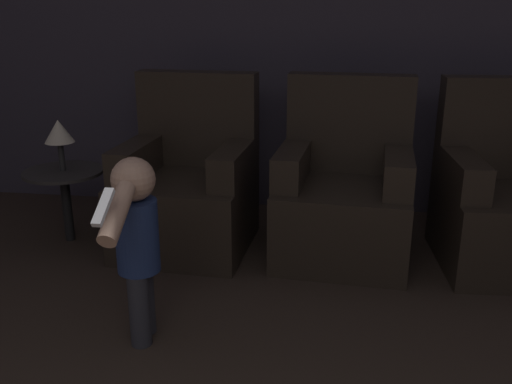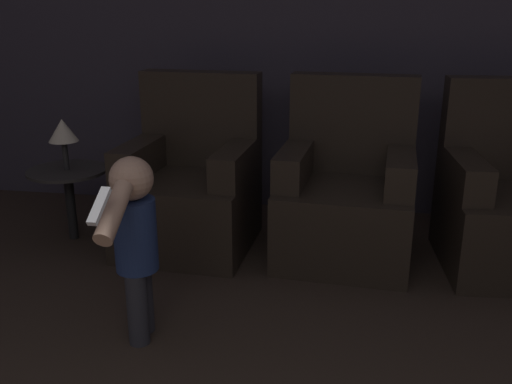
{
  "view_description": "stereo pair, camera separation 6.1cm",
  "coord_description": "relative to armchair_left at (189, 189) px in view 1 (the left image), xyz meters",
  "views": [
    {
      "loc": [
        0.24,
        0.42,
        1.46
      ],
      "look_at": [
        -0.14,
        3.11,
        0.55
      ],
      "focal_mm": 40.0,
      "sensor_mm": 36.0,
      "label": 1
    },
    {
      "loc": [
        0.3,
        0.43,
        1.46
      ],
      "look_at": [
        -0.14,
        3.11,
        0.55
      ],
      "focal_mm": 40.0,
      "sensor_mm": 36.0,
      "label": 2
    }
  ],
  "objects": [
    {
      "name": "side_table",
      "position": [
        -0.79,
        -0.06,
        0.04
      ],
      "size": [
        0.49,
        0.49,
        0.47
      ],
      "color": "black",
      "rests_on": "ground_plane"
    },
    {
      "name": "armchair_left",
      "position": [
        0.0,
        0.0,
        0.0
      ],
      "size": [
        0.81,
        0.81,
        1.05
      ],
      "rotation": [
        0.0,
        0.0,
        -0.06
      ],
      "color": "black",
      "rests_on": "ground_plane"
    },
    {
      "name": "lamp",
      "position": [
        -0.79,
        -0.06,
        0.35
      ],
      "size": [
        0.18,
        0.18,
        0.32
      ],
      "color": "#262626",
      "rests_on": "side_table"
    },
    {
      "name": "wall_back",
      "position": [
        0.65,
        0.81,
        0.94
      ],
      "size": [
        8.4,
        0.05,
        2.6
      ],
      "color": "#3D3842",
      "rests_on": "ground_plane"
    },
    {
      "name": "armchair_right",
      "position": [
        1.9,
        -0.0,
        0.0
      ],
      "size": [
        0.81,
        0.81,
        1.05
      ],
      "rotation": [
        0.0,
        0.0,
        0.06
      ],
      "color": "black",
      "rests_on": "ground_plane"
    },
    {
      "name": "armchair_middle",
      "position": [
        0.95,
        -0.0,
        0.0
      ],
      "size": [
        0.82,
        0.82,
        1.05
      ],
      "rotation": [
        0.0,
        0.0,
        -0.08
      ],
      "color": "black",
      "rests_on": "ground_plane"
    },
    {
      "name": "person_toddler",
      "position": [
        0.06,
        -1.1,
        0.14
      ],
      "size": [
        0.19,
        0.59,
        0.85
      ],
      "rotation": [
        0.0,
        0.0,
        1.7
      ],
      "color": "#28282D",
      "rests_on": "ground_plane"
    }
  ]
}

